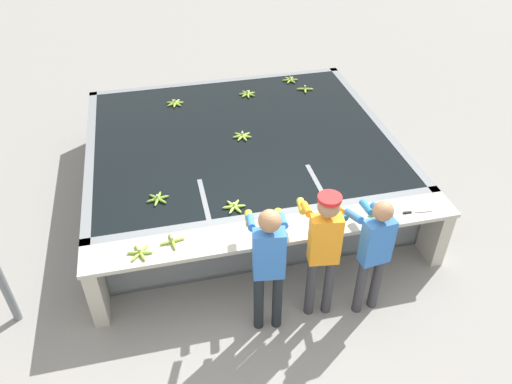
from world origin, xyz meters
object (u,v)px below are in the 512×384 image
object	(u,v)px
worker_1	(324,244)
banana_bunch_ledge_1	(380,215)
banana_bunch_floating_0	(158,199)
banana_bunch_ledge_2	(140,253)
banana_bunch_floating_4	(175,103)
worker_0	(268,260)
worker_2	(373,247)
banana_bunch_floating_5	(234,207)
knife_0	(275,234)
banana_bunch_floating_2	(242,136)
knife_1	(413,212)
banana_bunch_floating_1	(290,80)
banana_bunch_ledge_0	(172,241)
banana_bunch_floating_3	(305,89)
banana_bunch_floating_6	(247,94)

from	to	relation	value
worker_1	banana_bunch_ledge_1	xyz separation A→B (m)	(0.86, 0.46, -0.15)
worker_1	banana_bunch_floating_0	world-z (taller)	worker_1
banana_bunch_floating_0	banana_bunch_ledge_2	size ratio (longest dim) A/B	1.00
banana_bunch_floating_0	banana_bunch_floating_4	xyz separation A→B (m)	(0.45, 2.39, -0.00)
worker_1	worker_0	bearing A→B (deg)	-174.26
banana_bunch_ledge_2	worker_2	bearing A→B (deg)	-12.39
banana_bunch_floating_4	banana_bunch_floating_5	distance (m)	2.77
banana_bunch_floating_4	knife_0	size ratio (longest dim) A/B	0.89
banana_bunch_floating_2	banana_bunch_ledge_2	size ratio (longest dim) A/B	1.00
worker_1	banana_bunch_ledge_2	size ratio (longest dim) A/B	5.99
knife_0	knife_1	distance (m)	1.67
banana_bunch_floating_1	banana_bunch_ledge_0	size ratio (longest dim) A/B	1.00
worker_1	banana_bunch_floating_2	xyz separation A→B (m)	(-0.34, 2.52, -0.15)
banana_bunch_floating_3	knife_1	bearing A→B (deg)	-85.24
banana_bunch_floating_0	banana_bunch_ledge_2	bearing A→B (deg)	-105.84
banana_bunch_floating_2	banana_bunch_floating_4	xyz separation A→B (m)	(-0.84, 1.21, 0.00)
banana_bunch_ledge_2	knife_1	bearing A→B (deg)	-0.59
banana_bunch_floating_1	banana_bunch_floating_5	xyz separation A→B (m)	(-1.60, -3.14, 0.00)
worker_0	banana_bunch_floating_3	size ratio (longest dim) A/B	5.94
worker_0	banana_bunch_floating_6	world-z (taller)	worker_0
worker_2	banana_bunch_floating_6	bearing A→B (deg)	97.83
banana_bunch_ledge_1	banana_bunch_floating_3	bearing A→B (deg)	87.72
worker_2	banana_bunch_floating_2	bearing A→B (deg)	108.73
banana_bunch_floating_6	banana_bunch_ledge_1	xyz separation A→B (m)	(0.85, -3.32, 0.00)
banana_bunch_floating_6	banana_bunch_ledge_0	world-z (taller)	banana_bunch_ledge_0
banana_bunch_floating_0	worker_1	bearing A→B (deg)	-39.63
banana_bunch_floating_0	knife_0	world-z (taller)	banana_bunch_floating_0
banana_bunch_floating_6	knife_1	distance (m)	3.58
banana_bunch_floating_6	knife_1	size ratio (longest dim) A/B	0.80
banana_bunch_floating_5	knife_1	xyz separation A→B (m)	(2.02, -0.56, -0.01)
banana_bunch_floating_4	worker_2	bearing A→B (deg)	-65.66
worker_2	banana_bunch_ledge_0	bearing A→B (deg)	163.08
knife_1	worker_1	bearing A→B (deg)	-161.22
banana_bunch_floating_4	banana_bunch_floating_3	bearing A→B (deg)	0.31
banana_bunch_floating_2	banana_bunch_ledge_0	world-z (taller)	banana_bunch_ledge_0
worker_2	banana_bunch_floating_0	bearing A→B (deg)	146.88
banana_bunch_floating_0	banana_bunch_floating_2	bearing A→B (deg)	42.45
worker_0	knife_1	size ratio (longest dim) A/B	4.74
worker_1	banana_bunch_floating_3	size ratio (longest dim) A/B	6.02
banana_bunch_floating_6	banana_bunch_ledge_1	bearing A→B (deg)	-75.69
banana_bunch_floating_2	banana_bunch_ledge_1	xyz separation A→B (m)	(1.19, -2.06, 0.00)
worker_0	banana_bunch_floating_4	size ratio (longest dim) A/B	5.92
banana_bunch_floating_4	knife_0	xyz separation A→B (m)	(0.77, -3.30, -0.01)
banana_bunch_floating_5	banana_bunch_ledge_1	bearing A→B (deg)	-18.09
banana_bunch_floating_3	banana_bunch_floating_5	size ratio (longest dim) A/B	0.99
banana_bunch_floating_0	banana_bunch_floating_4	bearing A→B (deg)	79.42
banana_bunch_floating_0	worker_0	bearing A→B (deg)	-54.05
banana_bunch_floating_5	banana_bunch_ledge_2	size ratio (longest dim) A/B	1.00
banana_bunch_ledge_1	banana_bunch_floating_2	bearing A→B (deg)	120.15
banana_bunch_ledge_2	banana_bunch_floating_2	bearing A→B (deg)	53.26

